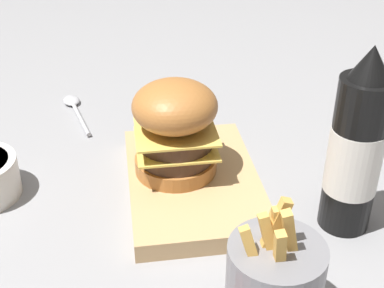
# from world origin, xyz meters

# --- Properties ---
(ground_plane) EXTENTS (6.00, 6.00, 0.00)m
(ground_plane) POSITION_xyz_m (0.00, 0.00, 0.00)
(ground_plane) COLOR gray
(serving_board) EXTENTS (0.27, 0.18, 0.03)m
(serving_board) POSITION_xyz_m (-0.04, 0.00, 0.01)
(serving_board) COLOR tan
(serving_board) RESTS_ON ground_plane
(burger) EXTENTS (0.11, 0.11, 0.13)m
(burger) POSITION_xyz_m (-0.03, 0.02, 0.09)
(burger) COLOR #AD6B33
(burger) RESTS_ON serving_board
(ketchup_bottle) EXTENTS (0.07, 0.07, 0.24)m
(ketchup_bottle) POSITION_xyz_m (-0.14, -0.18, 0.11)
(ketchup_bottle) COLOR black
(ketchup_bottle) RESTS_ON ground_plane
(fries_basket) EXTENTS (0.10, 0.10, 0.15)m
(fries_basket) POSITION_xyz_m (-0.28, -0.05, 0.05)
(fries_basket) COLOR slate
(fries_basket) RESTS_ON ground_plane
(spoon) EXTENTS (0.16, 0.06, 0.01)m
(spoon) POSITION_xyz_m (0.23, 0.18, 0.01)
(spoon) COLOR #B2B2B7
(spoon) RESTS_ON ground_plane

